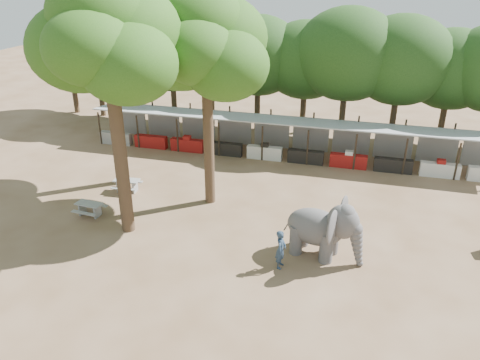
% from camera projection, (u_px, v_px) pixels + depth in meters
% --- Properties ---
extents(ground, '(100.00, 100.00, 0.00)m').
position_uv_depth(ground, '(232.00, 271.00, 20.39)').
color(ground, brown).
rests_on(ground, ground).
extents(vendor_stalls, '(28.00, 2.99, 2.80)m').
position_uv_depth(vendor_stalls, '(288.00, 140.00, 32.00)').
color(vendor_stalls, '#94979A').
rests_on(vendor_stalls, ground).
extents(yard_tree_left, '(7.10, 6.90, 11.02)m').
position_uv_depth(yard_tree_left, '(106.00, 44.00, 25.37)').
color(yard_tree_left, '#332316').
rests_on(yard_tree_left, ground).
extents(yard_tree_center, '(7.10, 6.90, 12.04)m').
position_uv_depth(yard_tree_center, '(106.00, 40.00, 19.86)').
color(yard_tree_center, '#332316').
rests_on(yard_tree_center, ground).
extents(yard_tree_back, '(7.10, 6.90, 11.36)m').
position_uv_depth(yard_tree_back, '(204.00, 45.00, 22.94)').
color(yard_tree_back, '#332316').
rests_on(yard_tree_back, ground).
extents(backdrop_trees, '(46.46, 5.95, 8.33)m').
position_uv_depth(backdrop_trees, '(302.00, 62.00, 34.69)').
color(backdrop_trees, '#332316').
rests_on(backdrop_trees, ground).
extents(elephant, '(3.80, 2.80, 2.82)m').
position_uv_depth(elephant, '(324.00, 228.00, 20.89)').
color(elephant, '#454242').
rests_on(elephant, ground).
extents(handler, '(0.49, 0.69, 1.80)m').
position_uv_depth(handler, '(281.00, 249.00, 20.29)').
color(handler, '#26384C').
rests_on(handler, ground).
extents(picnic_table_near, '(1.53, 1.40, 0.71)m').
position_uv_depth(picnic_table_near, '(90.00, 207.00, 24.68)').
color(picnic_table_near, gray).
rests_on(picnic_table_near, ground).
extents(picnic_table_far, '(1.57, 1.43, 0.74)m').
position_uv_depth(picnic_table_far, '(127.00, 184.00, 27.28)').
color(picnic_table_far, gray).
rests_on(picnic_table_far, ground).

